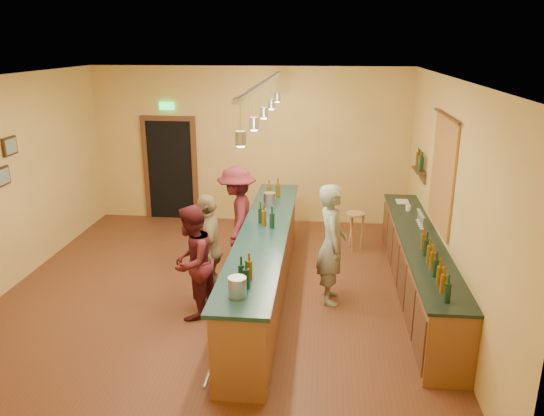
# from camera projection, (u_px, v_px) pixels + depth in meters

# --- Properties ---
(floor) EXTENTS (7.00, 7.00, 0.00)m
(floor) POSITION_uv_depth(u_px,v_px,m) (219.00, 293.00, 8.08)
(floor) COLOR brown
(floor) RESTS_ON ground
(ceiling) EXTENTS (6.50, 7.00, 0.02)m
(ceiling) POSITION_uv_depth(u_px,v_px,m) (212.00, 78.00, 7.11)
(ceiling) COLOR silver
(ceiling) RESTS_ON wall_back
(wall_back) EXTENTS (6.50, 0.02, 3.20)m
(wall_back) POSITION_uv_depth(u_px,v_px,m) (250.00, 146.00, 10.91)
(wall_back) COLOR gold
(wall_back) RESTS_ON floor
(wall_front) EXTENTS (6.50, 0.02, 3.20)m
(wall_front) POSITION_uv_depth(u_px,v_px,m) (129.00, 311.00, 4.28)
(wall_front) COLOR gold
(wall_front) RESTS_ON floor
(wall_left) EXTENTS (0.02, 7.00, 3.20)m
(wall_left) POSITION_uv_depth(u_px,v_px,m) (2.00, 186.00, 7.91)
(wall_left) COLOR gold
(wall_left) RESTS_ON floor
(wall_right) EXTENTS (0.02, 7.00, 3.20)m
(wall_right) POSITION_uv_depth(u_px,v_px,m) (448.00, 199.00, 7.28)
(wall_right) COLOR gold
(wall_right) RESTS_ON floor
(doorway) EXTENTS (1.15, 0.09, 2.48)m
(doorway) POSITION_uv_depth(u_px,v_px,m) (170.00, 167.00, 11.20)
(doorway) COLOR black
(doorway) RESTS_ON wall_back
(tapestry) EXTENTS (0.03, 1.40, 1.60)m
(tapestry) POSITION_uv_depth(u_px,v_px,m) (443.00, 174.00, 7.59)
(tapestry) COLOR maroon
(tapestry) RESTS_ON wall_right
(bottle_shelf) EXTENTS (0.17, 0.55, 0.54)m
(bottle_shelf) POSITION_uv_depth(u_px,v_px,m) (420.00, 163.00, 9.07)
(bottle_shelf) COLOR #492F16
(bottle_shelf) RESTS_ON wall_right
(back_counter) EXTENTS (0.60, 4.55, 1.27)m
(back_counter) POSITION_uv_depth(u_px,v_px,m) (418.00, 267.00, 7.82)
(back_counter) COLOR brown
(back_counter) RESTS_ON floor
(tasting_bar) EXTENTS (0.73, 5.10, 1.38)m
(tasting_bar) POSITION_uv_depth(u_px,v_px,m) (264.00, 258.00, 7.83)
(tasting_bar) COLOR brown
(tasting_bar) RESTS_ON floor
(pendant_track) EXTENTS (0.11, 4.60, 0.50)m
(pendant_track) POSITION_uv_depth(u_px,v_px,m) (264.00, 95.00, 7.11)
(pendant_track) COLOR silver
(pendant_track) RESTS_ON ceiling
(bartender) EXTENTS (0.47, 0.68, 1.78)m
(bartender) POSITION_uv_depth(u_px,v_px,m) (332.00, 244.00, 7.60)
(bartender) COLOR gray
(bartender) RESTS_ON floor
(customer_a) EXTENTS (0.75, 0.88, 1.60)m
(customer_a) POSITION_uv_depth(u_px,v_px,m) (192.00, 262.00, 7.20)
(customer_a) COLOR #59191E
(customer_a) RESTS_ON floor
(customer_b) EXTENTS (0.57, 1.02, 1.64)m
(customer_b) POSITION_uv_depth(u_px,v_px,m) (209.00, 249.00, 7.59)
(customer_b) COLOR #997A51
(customer_b) RESTS_ON floor
(customer_c) EXTENTS (0.74, 1.17, 1.72)m
(customer_c) POSITION_uv_depth(u_px,v_px,m) (237.00, 217.00, 8.85)
(customer_c) COLOR #59191E
(customer_c) RESTS_ON floor
(bar_stool) EXTENTS (0.34, 0.34, 0.71)m
(bar_stool) POSITION_uv_depth(u_px,v_px,m) (355.00, 220.00, 9.60)
(bar_stool) COLOR #AA7E4D
(bar_stool) RESTS_ON floor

